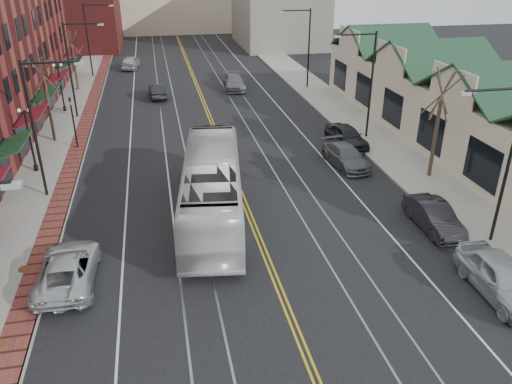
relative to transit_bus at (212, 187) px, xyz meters
name	(u,v)px	position (x,y,z in m)	size (l,w,h in m)	color
ground	(308,361)	(2.00, -11.55, -1.79)	(160.00, 160.00, 0.00)	black
sidewalk_left	(49,171)	(-10.00, 8.45, -1.71)	(4.00, 120.00, 0.15)	gray
sidewalk_right	(383,145)	(14.00, 8.45, -1.71)	(4.00, 120.00, 0.15)	gray
building_right	(459,112)	(20.00, 8.45, 0.51)	(8.00, 36.00, 4.60)	beige
backdrop_mid	(173,4)	(2.00, 73.45, 2.71)	(22.00, 14.00, 9.00)	beige
backdrop_right	(279,8)	(17.00, 53.45, 3.71)	(12.00, 16.00, 11.00)	slate
streetlight_l_1	(40,116)	(-9.05, 4.45, 3.24)	(3.33, 0.25, 8.00)	black
streetlight_l_2	(74,60)	(-9.05, 20.45, 3.24)	(3.33, 0.25, 8.00)	black
streetlight_l_3	(91,33)	(-9.05, 36.45, 3.24)	(3.33, 0.25, 8.00)	black
streetlight_r_0	(503,151)	(13.05, -5.55, 3.24)	(3.33, 0.25, 8.00)	black
streetlight_r_1	(367,75)	(13.05, 10.45, 3.24)	(3.33, 0.25, 8.00)	black
streetlight_r_2	(305,40)	(13.05, 26.45, 3.24)	(3.33, 0.25, 8.00)	black
lamppost_l_2	(31,141)	(-10.80, 8.45, 0.41)	(0.84, 0.28, 4.27)	black
lamppost_l_3	(61,89)	(-10.80, 22.45, 0.41)	(0.84, 0.28, 4.27)	black
tree_left_near	(47,97)	(-10.50, 14.45, 1.72)	(1.78, 1.37, 6.48)	#382B21
tree_left_far	(74,59)	(-10.50, 30.45, 1.49)	(1.66, 1.28, 6.02)	#382B21
tree_right_mid	(438,122)	(14.50, 2.45, 1.96)	(1.90, 1.46, 6.93)	#382B21
manhole_far	(25,269)	(-9.20, -3.55, -1.63)	(0.60, 0.60, 0.02)	#592D19
traffic_signal	(73,119)	(-8.60, 12.45, 0.56)	(0.18, 0.15, 3.80)	black
transit_bus	(212,187)	(0.00, 0.00, 0.00)	(3.01, 12.85, 3.58)	white
parked_suv	(68,268)	(-7.07, -4.79, -1.06)	(2.40, 5.21, 1.45)	silver
parked_car_a	(502,278)	(11.20, -9.44, -0.94)	(2.01, 4.99, 1.70)	#ADAFB4
parked_car_b	(434,216)	(11.30, -3.69, -1.06)	(1.54, 4.42, 1.46)	#232228
parked_car_c	(346,156)	(9.85, 5.46, -1.09)	(1.97, 4.84, 1.40)	#595A60
parked_car_d	(347,136)	(11.30, 9.10, -1.01)	(1.84, 4.58, 1.56)	black
distant_car_left	(157,91)	(-2.34, 25.87, -1.08)	(1.50, 4.30, 1.42)	black
distant_car_right	(234,82)	(5.79, 27.78, -1.04)	(2.09, 5.15, 1.49)	slate
distant_car_far	(130,62)	(-5.24, 40.38, -0.99)	(1.89, 4.70, 1.60)	#B0B1B8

